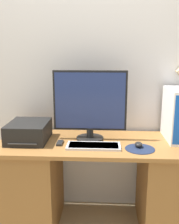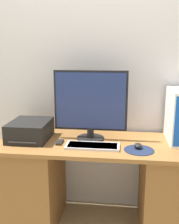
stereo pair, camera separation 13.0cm
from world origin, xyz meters
The scene contains 9 objects.
wall_back centered at (0.01, 0.67, 1.36)m, with size 6.40×0.13×2.70m.
desk centered at (0.00, 0.31, 0.39)m, with size 1.59×0.61×0.74m.
monitor centered at (-0.08, 0.37, 1.04)m, with size 0.58×0.22×0.55m.
keyboard centered at (-0.04, 0.19, 0.75)m, with size 0.40×0.16×0.02m.
mousepad centered at (0.30, 0.17, 0.75)m, with size 0.22×0.22×0.00m.
mouse centered at (0.29, 0.20, 0.77)m, with size 0.06×0.08×0.04m.
computer_tower centered at (0.63, 0.41, 0.95)m, with size 0.19×0.37×0.41m.
printer centered at (-0.56, 0.32, 0.82)m, with size 0.31×0.36×0.15m.
remote_control centered at (-0.30, 0.25, 0.75)m, with size 0.04×0.11×0.02m.
Camera 1 is at (0.03, -1.64, 1.45)m, focal length 42.00 mm.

